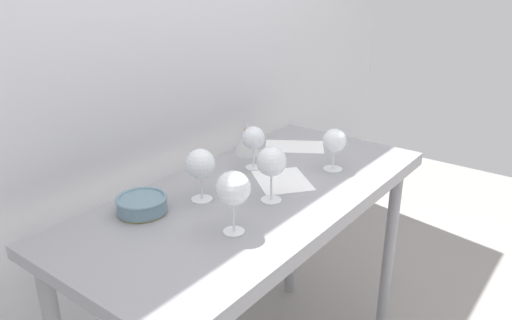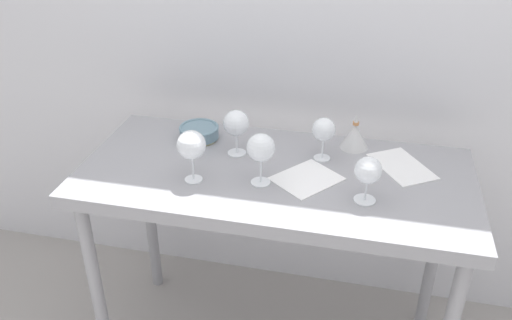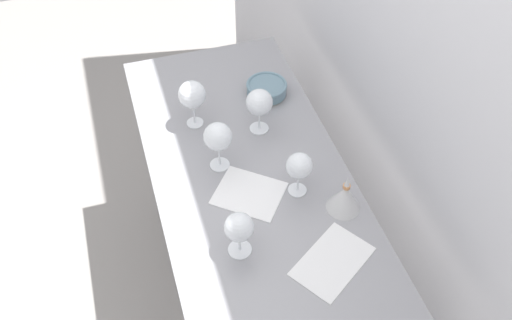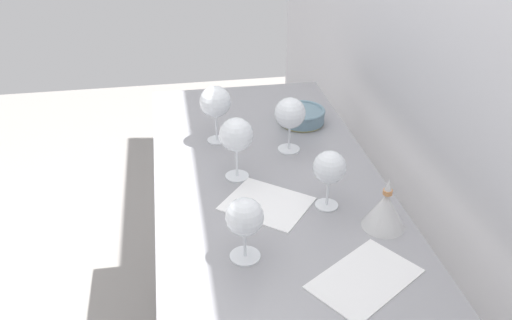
{
  "view_description": "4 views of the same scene",
  "coord_description": "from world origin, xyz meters",
  "px_view_note": "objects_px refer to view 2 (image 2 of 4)",
  "views": [
    {
      "loc": [
        -1.21,
        -0.93,
        1.61
      ],
      "look_at": [
        0.04,
        0.02,
        0.99
      ],
      "focal_mm": 34.55,
      "sensor_mm": 36.0,
      "label": 1
    },
    {
      "loc": [
        0.29,
        -1.6,
        1.88
      ],
      "look_at": [
        -0.07,
        -0.01,
        0.94
      ],
      "focal_mm": 37.24,
      "sensor_mm": 36.0,
      "label": 2
    },
    {
      "loc": [
        1.25,
        -0.36,
        2.32
      ],
      "look_at": [
        0.01,
        0.02,
        0.93
      ],
      "focal_mm": 39.36,
      "sensor_mm": 36.0,
      "label": 3
    },
    {
      "loc": [
        1.3,
        -0.27,
        1.74
      ],
      "look_at": [
        0.03,
        -0.05,
        0.99
      ],
      "focal_mm": 38.4,
      "sensor_mm": 36.0,
      "label": 4
    }
  ],
  "objects_px": {
    "wine_glass_far_right": "(324,131)",
    "wine_glass_far_left": "(236,124)",
    "tasting_sheet_upper": "(402,166)",
    "wine_glass_near_left": "(191,146)",
    "tasting_sheet_lower": "(307,179)",
    "wine_glass_near_right": "(368,172)",
    "tasting_bowl": "(199,132)",
    "wine_glass_near_center": "(261,149)",
    "decanter_funnel": "(355,136)"
  },
  "relations": [
    {
      "from": "wine_glass_far_left",
      "to": "tasting_sheet_lower",
      "type": "bearing_deg",
      "value": -23.59
    },
    {
      "from": "tasting_sheet_upper",
      "to": "wine_glass_far_right",
      "type": "bearing_deg",
      "value": 147.93
    },
    {
      "from": "wine_glass_near_right",
      "to": "wine_glass_near_center",
      "type": "bearing_deg",
      "value": 175.11
    },
    {
      "from": "wine_glass_far_left",
      "to": "decanter_funnel",
      "type": "bearing_deg",
      "value": 19.15
    },
    {
      "from": "decanter_funnel",
      "to": "wine_glass_far_right",
      "type": "bearing_deg",
      "value": -133.14
    },
    {
      "from": "wine_glass_near_right",
      "to": "tasting_sheet_lower",
      "type": "relative_size",
      "value": 0.74
    },
    {
      "from": "wine_glass_near_left",
      "to": "wine_glass_far_right",
      "type": "height_order",
      "value": "wine_glass_near_left"
    },
    {
      "from": "decanter_funnel",
      "to": "wine_glass_near_center",
      "type": "bearing_deg",
      "value": -131.62
    },
    {
      "from": "wine_glass_far_left",
      "to": "decanter_funnel",
      "type": "distance_m",
      "value": 0.46
    },
    {
      "from": "tasting_sheet_upper",
      "to": "tasting_sheet_lower",
      "type": "bearing_deg",
      "value": 173.36
    },
    {
      "from": "wine_glass_far_right",
      "to": "tasting_sheet_lower",
      "type": "relative_size",
      "value": 0.76
    },
    {
      "from": "wine_glass_far_left",
      "to": "wine_glass_near_center",
      "type": "distance_m",
      "value": 0.23
    },
    {
      "from": "wine_glass_far_left",
      "to": "tasting_bowl",
      "type": "height_order",
      "value": "wine_glass_far_left"
    },
    {
      "from": "wine_glass_far_left",
      "to": "wine_glass_near_center",
      "type": "height_order",
      "value": "wine_glass_near_center"
    },
    {
      "from": "wine_glass_near_right",
      "to": "tasting_bowl",
      "type": "relative_size",
      "value": 1.01
    },
    {
      "from": "tasting_bowl",
      "to": "tasting_sheet_upper",
      "type": "bearing_deg",
      "value": -3.52
    },
    {
      "from": "wine_glass_near_left",
      "to": "decanter_funnel",
      "type": "bearing_deg",
      "value": 34.85
    },
    {
      "from": "wine_glass_near_center",
      "to": "tasting_sheet_lower",
      "type": "distance_m",
      "value": 0.21
    },
    {
      "from": "wine_glass_near_center",
      "to": "decanter_funnel",
      "type": "distance_m",
      "value": 0.45
    },
    {
      "from": "wine_glass_near_left",
      "to": "wine_glass_far_right",
      "type": "bearing_deg",
      "value": 30.93
    },
    {
      "from": "wine_glass_near_right",
      "to": "wine_glass_near_center",
      "type": "xyz_separation_m",
      "value": [
        -0.35,
        0.03,
        0.02
      ]
    },
    {
      "from": "tasting_sheet_upper",
      "to": "tasting_bowl",
      "type": "bearing_deg",
      "value": 143.4
    },
    {
      "from": "wine_glass_far_left",
      "to": "tasting_sheet_upper",
      "type": "xyz_separation_m",
      "value": [
        0.61,
        0.04,
        -0.12
      ]
    },
    {
      "from": "wine_glass_far_right",
      "to": "wine_glass_far_left",
      "type": "distance_m",
      "value": 0.32
    },
    {
      "from": "wine_glass_near_right",
      "to": "tasting_sheet_lower",
      "type": "bearing_deg",
      "value": 156.13
    },
    {
      "from": "wine_glass_near_left",
      "to": "tasting_sheet_lower",
      "type": "relative_size",
      "value": 0.88
    },
    {
      "from": "wine_glass_near_center",
      "to": "tasting_sheet_upper",
      "type": "xyz_separation_m",
      "value": [
        0.47,
        0.22,
        -0.13
      ]
    },
    {
      "from": "wine_glass_near_left",
      "to": "tasting_sheet_upper",
      "type": "distance_m",
      "value": 0.76
    },
    {
      "from": "wine_glass_far_left",
      "to": "tasting_sheet_upper",
      "type": "distance_m",
      "value": 0.62
    },
    {
      "from": "tasting_sheet_lower",
      "to": "wine_glass_near_center",
      "type": "bearing_deg",
      "value": -119.94
    },
    {
      "from": "tasting_sheet_upper",
      "to": "decanter_funnel",
      "type": "xyz_separation_m",
      "value": [
        -0.18,
        0.11,
        0.05
      ]
    },
    {
      "from": "tasting_sheet_upper",
      "to": "decanter_funnel",
      "type": "bearing_deg",
      "value": 115.24
    },
    {
      "from": "wine_glass_far_left",
      "to": "decanter_funnel",
      "type": "height_order",
      "value": "wine_glass_far_left"
    },
    {
      "from": "tasting_sheet_upper",
      "to": "tasting_sheet_lower",
      "type": "xyz_separation_m",
      "value": [
        -0.32,
        -0.16,
        0.0
      ]
    },
    {
      "from": "wine_glass_far_right",
      "to": "wine_glass_far_left",
      "type": "relative_size",
      "value": 0.93
    },
    {
      "from": "wine_glass_far_left",
      "to": "tasting_bowl",
      "type": "bearing_deg",
      "value": 154.18
    },
    {
      "from": "tasting_sheet_upper",
      "to": "wine_glass_far_left",
      "type": "bearing_deg",
      "value": 150.42
    },
    {
      "from": "wine_glass_far_left",
      "to": "wine_glass_near_left",
      "type": "bearing_deg",
      "value": -114.32
    },
    {
      "from": "wine_glass_near_left",
      "to": "wine_glass_far_left",
      "type": "xyz_separation_m",
      "value": [
        0.1,
        0.22,
        -0.01
      ]
    },
    {
      "from": "wine_glass_near_right",
      "to": "wine_glass_far_right",
      "type": "distance_m",
      "value": 0.3
    },
    {
      "from": "wine_glass_near_center",
      "to": "tasting_sheet_upper",
      "type": "bearing_deg",
      "value": 24.89
    },
    {
      "from": "wine_glass_near_center",
      "to": "wine_glass_far_right",
      "type": "bearing_deg",
      "value": 49.23
    },
    {
      "from": "wine_glass_far_left",
      "to": "wine_glass_near_center",
      "type": "bearing_deg",
      "value": -54.19
    },
    {
      "from": "wine_glass_near_center",
      "to": "tasting_sheet_upper",
      "type": "height_order",
      "value": "wine_glass_near_center"
    },
    {
      "from": "wine_glass_near_center",
      "to": "tasting_sheet_lower",
      "type": "bearing_deg",
      "value": 21.47
    },
    {
      "from": "wine_glass_near_left",
      "to": "tasting_sheet_lower",
      "type": "height_order",
      "value": "wine_glass_near_left"
    },
    {
      "from": "wine_glass_near_left",
      "to": "wine_glass_near_center",
      "type": "relative_size",
      "value": 1.01
    },
    {
      "from": "wine_glass_near_right",
      "to": "tasting_bowl",
      "type": "xyz_separation_m",
      "value": [
        -0.66,
        0.3,
        -0.08
      ]
    },
    {
      "from": "wine_glass_far_left",
      "to": "tasting_sheet_lower",
      "type": "xyz_separation_m",
      "value": [
        0.28,
        -0.12,
        -0.12
      ]
    },
    {
      "from": "tasting_bowl",
      "to": "decanter_funnel",
      "type": "xyz_separation_m",
      "value": [
        0.6,
        0.06,
        0.02
      ]
    }
  ]
}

